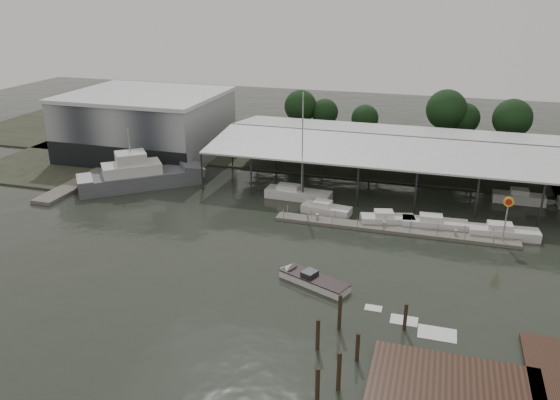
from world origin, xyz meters
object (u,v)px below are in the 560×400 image
(shell_fuel_sign, at_px, (507,211))
(speedboat_underway, at_px, (309,279))
(grey_trawler, at_px, (141,176))
(white_sailboat, at_px, (297,194))

(shell_fuel_sign, relative_size, speedboat_underway, 0.31)
(speedboat_underway, bearing_deg, shell_fuel_sign, -119.21)
(shell_fuel_sign, xyz_separation_m, grey_trawler, (-47.92, 5.22, -2.35))
(grey_trawler, bearing_deg, shell_fuel_sign, -44.79)
(white_sailboat, height_order, speedboat_underway, white_sailboat)
(shell_fuel_sign, distance_m, white_sailboat, 26.54)
(grey_trawler, distance_m, speedboat_underway, 35.39)
(shell_fuel_sign, bearing_deg, speedboat_underway, -142.07)
(grey_trawler, relative_size, white_sailboat, 1.14)
(shell_fuel_sign, relative_size, grey_trawler, 0.33)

